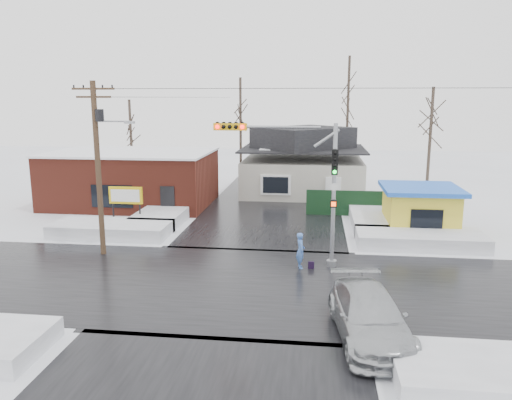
# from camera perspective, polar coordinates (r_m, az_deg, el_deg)

# --- Properties ---
(ground) EXTENTS (120.00, 120.00, 0.00)m
(ground) POSITION_cam_1_polar(r_m,az_deg,el_deg) (22.52, -1.55, -9.64)
(ground) COLOR white
(ground) RESTS_ON ground
(road_ns) EXTENTS (10.00, 120.00, 0.02)m
(road_ns) POSITION_cam_1_polar(r_m,az_deg,el_deg) (22.52, -1.55, -9.62)
(road_ns) COLOR black
(road_ns) RESTS_ON ground
(road_ew) EXTENTS (120.00, 10.00, 0.02)m
(road_ew) POSITION_cam_1_polar(r_m,az_deg,el_deg) (22.52, -1.55, -9.62)
(road_ew) COLOR black
(road_ew) RESTS_ON ground
(snowbank_nw) EXTENTS (7.00, 3.00, 0.80)m
(snowbank_nw) POSITION_cam_1_polar(r_m,az_deg,el_deg) (31.26, -16.18, -3.23)
(snowbank_nw) COLOR white
(snowbank_nw) RESTS_ON ground
(snowbank_ne) EXTENTS (7.00, 3.00, 0.80)m
(snowbank_ne) POSITION_cam_1_polar(r_m,az_deg,el_deg) (29.41, 18.23, -4.29)
(snowbank_ne) COLOR white
(snowbank_ne) RESTS_ON ground
(snowbank_nside_w) EXTENTS (3.00, 8.00, 0.80)m
(snowbank_nside_w) POSITION_cam_1_polar(r_m,az_deg,el_deg) (35.15, -10.01, -1.32)
(snowbank_nside_w) COLOR white
(snowbank_nside_w) RESTS_ON ground
(snowbank_nside_e) EXTENTS (3.00, 8.00, 0.80)m
(snowbank_nside_e) POSITION_cam_1_polar(r_m,az_deg,el_deg) (33.89, 13.30, -1.95)
(snowbank_nside_e) COLOR white
(snowbank_nside_e) RESTS_ON ground
(traffic_signal) EXTENTS (6.05, 0.68, 7.00)m
(traffic_signal) POSITION_cam_1_polar(r_m,az_deg,el_deg) (24.01, 5.19, 2.88)
(traffic_signal) COLOR gray
(traffic_signal) RESTS_ON ground
(utility_pole) EXTENTS (3.15, 0.44, 9.00)m
(utility_pole) POSITION_cam_1_polar(r_m,az_deg,el_deg) (26.82, -17.53, 4.55)
(utility_pole) COLOR #382619
(utility_pole) RESTS_ON ground
(brick_building) EXTENTS (12.20, 8.20, 4.12)m
(brick_building) POSITION_cam_1_polar(r_m,az_deg,el_deg) (39.83, -13.96, 2.48)
(brick_building) COLOR maroon
(brick_building) RESTS_ON ground
(marquee_sign) EXTENTS (2.20, 0.21, 2.55)m
(marquee_sign) POSITION_cam_1_polar(r_m,az_deg,el_deg) (33.18, -14.66, 0.39)
(marquee_sign) COLOR black
(marquee_sign) RESTS_ON ground
(house) EXTENTS (10.40, 8.40, 5.76)m
(house) POSITION_cam_1_polar(r_m,az_deg,el_deg) (43.12, 5.38, 4.18)
(house) COLOR #BCB8A9
(house) RESTS_ON ground
(kiosk) EXTENTS (4.60, 4.60, 2.88)m
(kiosk) POSITION_cam_1_polar(r_m,az_deg,el_deg) (32.11, 18.20, -1.02)
(kiosk) COLOR yellow
(kiosk) RESTS_ON ground
(fence) EXTENTS (8.00, 0.12, 1.80)m
(fence) POSITION_cam_1_polar(r_m,az_deg,el_deg) (35.67, 12.19, -0.40)
(fence) COLOR black
(fence) RESTS_ON ground
(tree_far_left) EXTENTS (3.00, 3.00, 10.00)m
(tree_far_left) POSITION_cam_1_polar(r_m,az_deg,el_deg) (47.29, -1.79, 11.36)
(tree_far_left) COLOR #332821
(tree_far_left) RESTS_ON ground
(tree_far_mid) EXTENTS (3.00, 3.00, 12.00)m
(tree_far_mid) POSITION_cam_1_polar(r_m,az_deg,el_deg) (48.86, 10.55, 13.05)
(tree_far_mid) COLOR #332821
(tree_far_mid) RESTS_ON ground
(tree_far_right) EXTENTS (3.00, 3.00, 9.00)m
(tree_far_right) POSITION_cam_1_polar(r_m,az_deg,el_deg) (41.72, 19.47, 9.58)
(tree_far_right) COLOR #332821
(tree_far_right) RESTS_ON ground
(tree_far_west) EXTENTS (3.00, 3.00, 8.00)m
(tree_far_west) POSITION_cam_1_polar(r_m,az_deg,el_deg) (47.95, -14.21, 9.12)
(tree_far_west) COLOR #332821
(tree_far_west) RESTS_ON ground
(pedestrian) EXTENTS (0.56, 0.72, 1.76)m
(pedestrian) POSITION_cam_1_polar(r_m,az_deg,el_deg) (24.41, 5.11, -5.79)
(pedestrian) COLOR #4773C6
(pedestrian) RESTS_ON ground
(car) EXTENTS (2.95, 5.84, 1.63)m
(car) POSITION_cam_1_polar(r_m,az_deg,el_deg) (17.97, 12.84, -12.84)
(car) COLOR #ABAFB2
(car) RESTS_ON ground
(shopping_bag) EXTENTS (0.30, 0.17, 0.35)m
(shopping_bag) POSITION_cam_1_polar(r_m,az_deg,el_deg) (24.55, 6.31, -7.45)
(shopping_bag) COLOR black
(shopping_bag) RESTS_ON ground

